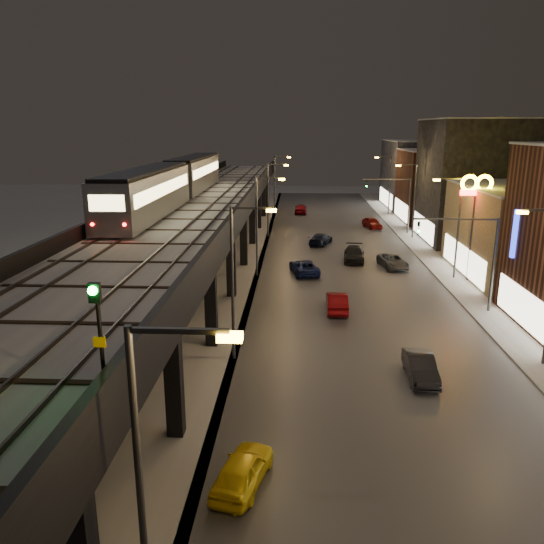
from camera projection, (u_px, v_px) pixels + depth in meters
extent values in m
plane|color=silver|center=(210.00, 516.00, 18.48)|extent=(220.00, 220.00, 0.00)
cube|color=#46474D|center=(344.00, 266.00, 51.86)|extent=(17.00, 120.00, 0.06)
cube|color=#9FA1A8|center=(447.00, 267.00, 51.38)|extent=(4.00, 120.00, 0.14)
cube|color=#9FA1A8|center=(207.00, 264.00, 52.49)|extent=(11.00, 120.00, 0.06)
cube|color=black|center=(199.00, 211.00, 48.08)|extent=(9.00, 100.00, 1.00)
cube|color=black|center=(6.00, 376.00, 23.06)|extent=(0.70, 0.70, 5.30)
cube|color=black|center=(174.00, 380.00, 22.71)|extent=(0.70, 0.70, 5.30)
cube|color=black|center=(84.00, 324.00, 22.23)|extent=(8.00, 0.60, 0.50)
cube|color=black|center=(92.00, 303.00, 32.70)|extent=(0.70, 0.70, 5.30)
cube|color=black|center=(211.00, 305.00, 32.35)|extent=(0.70, 0.70, 5.30)
cube|color=black|center=(149.00, 265.00, 31.87)|extent=(8.00, 0.60, 0.50)
cube|color=black|center=(139.00, 263.00, 42.33)|extent=(0.70, 0.70, 5.30)
cube|color=black|center=(231.00, 264.00, 41.99)|extent=(0.70, 0.70, 5.30)
cube|color=black|center=(184.00, 233.00, 41.51)|extent=(8.00, 0.60, 0.50)
cube|color=black|center=(169.00, 238.00, 51.97)|extent=(0.70, 0.70, 5.30)
cube|color=black|center=(244.00, 239.00, 51.63)|extent=(0.70, 0.70, 5.30)
cube|color=black|center=(205.00, 213.00, 51.14)|extent=(8.00, 0.60, 0.50)
cube|color=black|center=(189.00, 221.00, 61.61)|extent=(0.70, 0.70, 5.30)
cube|color=black|center=(252.00, 221.00, 61.27)|extent=(0.70, 0.70, 5.30)
cube|color=black|center=(220.00, 200.00, 60.78)|extent=(8.00, 0.60, 0.50)
cube|color=black|center=(204.00, 208.00, 71.25)|extent=(0.70, 0.70, 5.30)
cube|color=black|center=(259.00, 209.00, 70.90)|extent=(0.70, 0.70, 5.30)
cube|color=black|center=(231.00, 190.00, 70.42)|extent=(8.00, 0.60, 0.50)
cube|color=black|center=(215.00, 199.00, 80.89)|extent=(0.70, 0.70, 5.30)
cube|color=black|center=(263.00, 199.00, 80.54)|extent=(0.70, 0.70, 5.30)
cube|color=black|center=(239.00, 182.00, 80.06)|extent=(8.00, 0.60, 0.50)
cube|color=black|center=(224.00, 191.00, 90.52)|extent=(0.70, 0.70, 5.30)
cube|color=black|center=(267.00, 191.00, 90.18)|extent=(0.70, 0.70, 5.30)
cube|color=black|center=(245.00, 177.00, 89.70)|extent=(8.00, 0.60, 0.50)
cube|color=#B2B7C1|center=(199.00, 205.00, 47.93)|extent=(8.40, 100.00, 0.16)
cube|color=#332D28|center=(164.00, 203.00, 48.04)|extent=(0.08, 98.00, 0.16)
cube|color=#332D28|center=(180.00, 203.00, 47.97)|extent=(0.08, 98.00, 0.16)
cube|color=#332D28|center=(213.00, 203.00, 47.83)|extent=(0.08, 98.00, 0.16)
cube|color=#332D28|center=(229.00, 203.00, 47.76)|extent=(0.08, 98.00, 0.16)
cube|color=black|center=(48.00, 318.00, 18.99)|extent=(7.80, 0.24, 0.06)
cube|color=black|center=(160.00, 233.00, 34.41)|extent=(7.80, 0.24, 0.06)
cube|color=black|center=(203.00, 201.00, 49.83)|extent=(7.80, 0.24, 0.06)
cube|color=black|center=(226.00, 183.00, 65.25)|extent=(7.80, 0.24, 0.06)
cube|color=black|center=(239.00, 173.00, 80.67)|extent=(7.80, 0.24, 0.06)
cube|color=black|center=(247.00, 200.00, 47.60)|extent=(0.30, 100.00, 1.10)
cube|color=black|center=(151.00, 199.00, 48.01)|extent=(0.30, 100.00, 1.10)
cube|color=#FDF5CF|center=(527.00, 310.00, 34.58)|extent=(0.10, 9.60, 2.40)
cube|color=olive|center=(534.00, 234.00, 47.16)|extent=(12.00, 15.00, 8.00)
cube|color=#FDF5CF|center=(463.00, 259.00, 48.07)|extent=(0.10, 12.00, 2.40)
cube|color=#B2B7C1|center=(540.00, 188.00, 46.08)|extent=(12.20, 15.20, 0.16)
cube|color=black|center=(479.00, 182.00, 61.79)|extent=(12.00, 13.00, 14.00)
cube|color=#FDF5CF|center=(423.00, 227.00, 63.49)|extent=(0.10, 10.40, 2.40)
cube|color=#B2B7C1|center=(485.00, 119.00, 59.93)|extent=(12.20, 13.20, 0.16)
cube|color=#4D291D|center=(445.00, 187.00, 75.81)|extent=(12.00, 12.00, 10.00)
cube|color=#FDF5CF|center=(401.00, 210.00, 76.98)|extent=(0.10, 9.60, 2.40)
cube|color=#B2B7C1|center=(448.00, 150.00, 74.47)|extent=(12.20, 12.20, 0.16)
cube|color=#37383F|center=(423.00, 175.00, 89.17)|extent=(12.00, 16.00, 11.00)
cube|color=#FDF5CF|center=(386.00, 198.00, 90.47)|extent=(0.10, 12.80, 2.40)
cube|color=#B2B7C1|center=(426.00, 141.00, 87.70)|extent=(12.20, 16.20, 0.16)
cylinder|color=#38383A|center=(141.00, 504.00, 12.52)|extent=(0.18, 0.18, 9.00)
cube|color=#38383A|center=(179.00, 331.00, 11.31)|extent=(2.20, 0.12, 0.12)
cube|color=gold|center=(230.00, 337.00, 11.29)|extent=(0.55, 0.28, 0.18)
cylinder|color=#38383A|center=(233.00, 286.00, 29.86)|extent=(0.18, 0.18, 9.00)
cube|color=#38383A|center=(251.00, 208.00, 28.66)|extent=(2.20, 0.12, 0.12)
cube|color=gold|center=(271.00, 210.00, 28.64)|extent=(0.55, 0.28, 0.18)
cube|color=#38383A|center=(544.00, 210.00, 27.93)|extent=(2.20, 0.12, 0.12)
cube|color=gold|center=(522.00, 212.00, 28.02)|extent=(0.55, 0.28, 0.18)
cylinder|color=#38383A|center=(257.00, 228.00, 47.21)|extent=(0.18, 0.18, 9.00)
cube|color=#38383A|center=(269.00, 178.00, 46.01)|extent=(2.20, 0.12, 0.12)
cube|color=gold|center=(282.00, 179.00, 45.99)|extent=(0.55, 0.28, 0.18)
cylinder|color=#38383A|center=(458.00, 229.00, 46.39)|extent=(0.18, 0.18, 9.00)
cube|color=#38383A|center=(450.00, 179.00, 45.28)|extent=(2.20, 0.12, 0.12)
cube|color=gold|center=(437.00, 180.00, 45.37)|extent=(0.55, 0.28, 0.18)
cylinder|color=#38383A|center=(268.00, 201.00, 64.56)|extent=(0.18, 0.18, 9.00)
cube|color=#38383A|center=(277.00, 164.00, 63.35)|extent=(2.20, 0.12, 0.12)
cube|color=gold|center=(286.00, 165.00, 63.33)|extent=(0.55, 0.28, 0.18)
cylinder|color=#38383A|center=(415.00, 202.00, 63.74)|extent=(0.18, 0.18, 9.00)
cube|color=#38383A|center=(408.00, 165.00, 62.63)|extent=(2.20, 0.12, 0.12)
cube|color=gold|center=(398.00, 166.00, 62.71)|extent=(0.55, 0.28, 0.18)
cylinder|color=#38383A|center=(274.00, 186.00, 81.91)|extent=(0.18, 0.18, 9.00)
cube|color=#38383A|center=(282.00, 156.00, 80.70)|extent=(2.20, 0.12, 0.12)
cube|color=gold|center=(289.00, 157.00, 80.68)|extent=(0.55, 0.28, 0.18)
cylinder|color=#38383A|center=(390.00, 186.00, 81.08)|extent=(0.18, 0.18, 9.00)
cube|color=#38383A|center=(384.00, 157.00, 79.98)|extent=(2.20, 0.12, 0.12)
cube|color=gold|center=(377.00, 158.00, 80.06)|extent=(0.55, 0.28, 0.18)
cylinder|color=#38383A|center=(493.00, 266.00, 37.98)|extent=(0.20, 0.20, 7.00)
cube|color=#38383A|center=(455.00, 219.00, 37.22)|extent=(6.00, 0.12, 0.12)
imported|color=black|center=(419.00, 226.00, 37.47)|extent=(0.20, 0.16, 1.00)
sphere|color=#0CFF26|center=(419.00, 230.00, 37.39)|extent=(0.18, 0.18, 0.18)
cylinder|color=#38383A|center=(409.00, 207.00, 66.89)|extent=(0.20, 0.20, 7.00)
cube|color=#38383A|center=(387.00, 179.00, 66.14)|extent=(6.00, 0.12, 0.12)
imported|color=black|center=(366.00, 183.00, 66.38)|extent=(0.20, 0.16, 1.00)
sphere|color=#0CFF26|center=(366.00, 185.00, 66.31)|extent=(0.18, 0.18, 0.18)
cube|color=gray|center=(147.00, 194.00, 40.12)|extent=(2.87, 17.34, 3.27)
cube|color=black|center=(146.00, 171.00, 39.66)|extent=(2.58, 16.84, 0.25)
cube|color=#E7CE84|center=(128.00, 188.00, 40.07)|extent=(0.05, 15.85, 0.89)
cube|color=#E7CE84|center=(166.00, 188.00, 39.93)|extent=(0.05, 15.85, 0.89)
cube|color=gray|center=(194.00, 174.00, 58.23)|extent=(2.87, 17.34, 3.27)
cube|color=black|center=(194.00, 157.00, 57.77)|extent=(2.58, 16.84, 0.25)
cube|color=#E7CE84|center=(181.00, 169.00, 58.18)|extent=(0.05, 15.85, 0.89)
cube|color=#E7CE84|center=(207.00, 169.00, 58.05)|extent=(0.05, 15.85, 0.89)
cube|color=#E7CE84|center=(107.00, 203.00, 31.62)|extent=(2.18, 0.05, 0.99)
sphere|color=#FF0C0C|center=(92.00, 224.00, 31.99)|extent=(0.20, 0.20, 0.20)
sphere|color=#FF0C0C|center=(124.00, 225.00, 31.90)|extent=(0.20, 0.20, 0.20)
cylinder|color=black|center=(100.00, 334.00, 13.55)|extent=(0.11, 0.11, 2.75)
cube|color=black|center=(95.00, 293.00, 13.14)|extent=(0.29, 0.16, 0.50)
sphere|color=#0CFF26|center=(92.00, 291.00, 13.00)|extent=(0.24, 0.24, 0.24)
cube|color=#FFD000|center=(99.00, 342.00, 13.51)|extent=(0.32, 0.04, 0.27)
imported|color=yellow|center=(243.00, 471.00, 19.88)|extent=(2.41, 4.08, 1.30)
imported|color=#69060B|center=(337.00, 303.00, 38.91)|extent=(1.53, 4.25, 1.40)
imported|color=#131D4E|center=(304.00, 267.00, 48.87)|extent=(3.08, 5.04, 1.31)
imported|color=black|center=(321.00, 239.00, 61.16)|extent=(3.22, 4.85, 1.31)
imported|color=#68040E|center=(301.00, 209.00, 83.33)|extent=(1.93, 4.56, 1.54)
imported|color=black|center=(420.00, 368.00, 28.38)|extent=(1.49, 4.04, 1.32)
imported|color=#474B50|center=(393.00, 262.00, 50.97)|extent=(2.79, 4.86, 1.28)
imported|color=black|center=(354.00, 254.00, 53.62)|extent=(2.48, 5.10, 1.43)
imported|color=maroon|center=(372.00, 223.00, 71.28)|extent=(2.62, 4.48, 1.43)
cylinder|color=#38383A|center=(471.00, 239.00, 45.87)|extent=(0.24, 0.24, 7.53)
cube|color=#FF0C0C|center=(476.00, 193.00, 44.81)|extent=(2.64, 0.25, 0.47)
torus|color=yellow|center=(470.00, 184.00, 44.64)|extent=(1.54, 0.37, 1.53)
torus|color=yellow|center=(484.00, 184.00, 44.58)|extent=(1.54, 0.37, 1.53)
cylinder|color=#38383A|center=(517.00, 285.00, 37.47)|extent=(0.28, 0.28, 4.65)
cube|color=#1B30C7|center=(523.00, 234.00, 36.49)|extent=(1.49, 0.35, 3.35)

